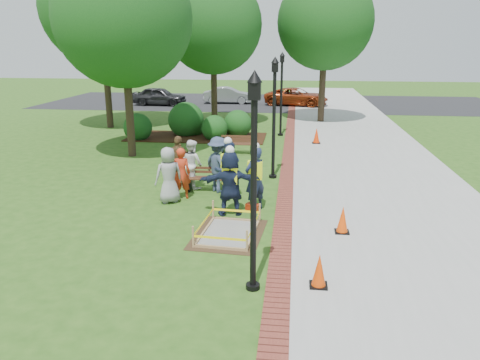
# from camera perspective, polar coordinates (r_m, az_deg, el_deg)

# --- Properties ---
(ground) EXTENTS (100.00, 100.00, 0.00)m
(ground) POSITION_cam_1_polar(r_m,az_deg,el_deg) (12.40, -2.96, -5.93)
(ground) COLOR #285116
(ground) RESTS_ON ground
(sidewalk) EXTENTS (6.00, 60.00, 0.02)m
(sidewalk) POSITION_cam_1_polar(r_m,az_deg,el_deg) (22.02, 14.48, 3.59)
(sidewalk) COLOR #9E9E99
(sidewalk) RESTS_ON ground
(brick_edging) EXTENTS (0.50, 60.00, 0.03)m
(brick_edging) POSITION_cam_1_polar(r_m,az_deg,el_deg) (21.81, 5.98, 3.92)
(brick_edging) COLOR maroon
(brick_edging) RESTS_ON ground
(mulch_bed) EXTENTS (7.00, 3.00, 0.05)m
(mulch_bed) POSITION_cam_1_polar(r_m,az_deg,el_deg) (24.28, -5.26, 5.24)
(mulch_bed) COLOR #381E0F
(mulch_bed) RESTS_ON ground
(parking_lot) EXTENTS (36.00, 12.00, 0.01)m
(parking_lot) POSITION_cam_1_polar(r_m,az_deg,el_deg) (38.63, 3.78, 9.43)
(parking_lot) COLOR black
(parking_lot) RESTS_ON ground
(wet_concrete_pad) EXTENTS (1.88, 2.43, 0.55)m
(wet_concrete_pad) POSITION_cam_1_polar(r_m,az_deg,el_deg) (11.94, -1.40, -5.60)
(wet_concrete_pad) COLOR #47331E
(wet_concrete_pad) RESTS_ON ground
(bench_near) EXTENTS (1.44, 0.54, 0.77)m
(bench_near) POSITION_cam_1_polar(r_m,az_deg,el_deg) (15.42, -3.90, -0.44)
(bench_near) COLOR brown
(bench_near) RESTS_ON ground
(bench_far) EXTENTS (1.45, 0.53, 0.78)m
(bench_far) POSITION_cam_1_polar(r_m,az_deg,el_deg) (20.57, -0.35, 3.92)
(bench_far) COLOR #532E1C
(bench_far) RESTS_ON ground
(cone_front) EXTENTS (0.36, 0.36, 0.71)m
(cone_front) POSITION_cam_1_polar(r_m,az_deg,el_deg) (9.60, 9.62, -10.91)
(cone_front) COLOR black
(cone_front) RESTS_ON ground
(cone_back) EXTENTS (0.37, 0.37, 0.72)m
(cone_back) POSITION_cam_1_polar(r_m,az_deg,el_deg) (12.27, 12.40, -4.81)
(cone_back) COLOR black
(cone_back) RESTS_ON ground
(cone_far) EXTENTS (0.39, 0.39, 0.77)m
(cone_far) POSITION_cam_1_polar(r_m,az_deg,el_deg) (22.91, 9.30, 5.32)
(cone_far) COLOR black
(cone_far) RESTS_ON ground
(toolbox) EXTENTS (0.45, 0.35, 0.20)m
(toolbox) POSITION_cam_1_polar(r_m,az_deg,el_deg) (13.66, 1.58, -3.30)
(toolbox) COLOR #9F260C
(toolbox) RESTS_ON ground
(lamp_near) EXTENTS (0.28, 0.28, 4.26)m
(lamp_near) POSITION_cam_1_polar(r_m,az_deg,el_deg) (8.62, 1.70, 1.41)
(lamp_near) COLOR black
(lamp_near) RESTS_ON ground
(lamp_mid) EXTENTS (0.28, 0.28, 4.26)m
(lamp_mid) POSITION_cam_1_polar(r_m,az_deg,el_deg) (16.46, 4.18, 8.61)
(lamp_mid) COLOR black
(lamp_mid) RESTS_ON ground
(lamp_far) EXTENTS (0.28, 0.28, 4.26)m
(lamp_far) POSITION_cam_1_polar(r_m,az_deg,el_deg) (24.41, 5.08, 11.14)
(lamp_far) COLOR black
(lamp_far) RESTS_ON ground
(tree_left) EXTENTS (5.52, 5.52, 8.40)m
(tree_left) POSITION_cam_1_polar(r_m,az_deg,el_deg) (20.23, -14.05, 18.58)
(tree_left) COLOR #3D2D1E
(tree_left) RESTS_ON ground
(tree_back) EXTENTS (5.48, 5.48, 8.39)m
(tree_back) POSITION_cam_1_polar(r_m,az_deg,el_deg) (27.51, -3.30, 18.37)
(tree_back) COLOR #3D2D1E
(tree_back) RESTS_ON ground
(tree_right) EXTENTS (5.61, 5.61, 8.68)m
(tree_right) POSITION_cam_1_polar(r_m,az_deg,el_deg) (29.23, 10.37, 18.45)
(tree_right) COLOR #3D2D1E
(tree_right) RESTS_ON ground
(tree_far) EXTENTS (6.45, 6.45, 9.74)m
(tree_far) POSITION_cam_1_polar(r_m,az_deg,el_deg) (27.78, -16.57, 19.52)
(tree_far) COLOR #3D2D1E
(tree_far) RESTS_ON ground
(shrub_a) EXTENTS (1.43, 1.43, 1.43)m
(shrub_a) POSITION_cam_1_polar(r_m,az_deg,el_deg) (24.24, -12.27, 4.87)
(shrub_a) COLOR #134316
(shrub_a) RESTS_ON ground
(shrub_b) EXTENTS (1.87, 1.87, 1.87)m
(shrub_b) POSITION_cam_1_polar(r_m,az_deg,el_deg) (24.97, -6.53, 5.47)
(shrub_b) COLOR #134316
(shrub_b) RESTS_ON ground
(shrub_c) EXTENTS (1.32, 1.32, 1.32)m
(shrub_c) POSITION_cam_1_polar(r_m,az_deg,el_deg) (23.75, -3.10, 4.98)
(shrub_c) COLOR #134316
(shrub_c) RESTS_ON ground
(shrub_d) EXTENTS (1.47, 1.47, 1.47)m
(shrub_d) POSITION_cam_1_polar(r_m,az_deg,el_deg) (24.58, -0.29, 5.40)
(shrub_d) COLOR #134316
(shrub_d) RESTS_ON ground
(shrub_e) EXTENTS (0.96, 0.96, 0.96)m
(shrub_e) POSITION_cam_1_polar(r_m,az_deg,el_deg) (24.95, -5.45, 5.49)
(shrub_e) COLOR #134316
(shrub_e) RESTS_ON ground
(casual_person_a) EXTENTS (0.65, 0.59, 1.71)m
(casual_person_a) POSITION_cam_1_polar(r_m,az_deg,el_deg) (14.28, -8.69, 0.59)
(casual_person_a) COLOR #949494
(casual_person_a) RESTS_ON ground
(casual_person_b) EXTENTS (0.58, 0.44, 1.62)m
(casual_person_b) POSITION_cam_1_polar(r_m,az_deg,el_deg) (14.60, -7.19, 0.80)
(casual_person_b) COLOR red
(casual_person_b) RESTS_ON ground
(casual_person_c) EXTENTS (0.62, 0.59, 1.64)m
(casual_person_c) POSITION_cam_1_polar(r_m,az_deg,el_deg) (15.65, -5.88, 1.95)
(casual_person_c) COLOR white
(casual_person_c) RESTS_ON ground
(casual_person_d) EXTENTS (0.63, 0.50, 1.73)m
(casual_person_d) POSITION_cam_1_polar(r_m,az_deg,el_deg) (15.81, -7.44, 2.23)
(casual_person_d) COLOR brown
(casual_person_d) RESTS_ON ground
(casual_person_e) EXTENTS (0.68, 0.68, 1.82)m
(casual_person_e) POSITION_cam_1_polar(r_m,az_deg,el_deg) (15.13, -2.67, 1.87)
(casual_person_e) COLOR #34425C
(casual_person_e) RESTS_ON ground
(hivis_worker_a) EXTENTS (0.66, 0.49, 2.00)m
(hivis_worker_a) POSITION_cam_1_polar(r_m,az_deg,el_deg) (13.06, -1.22, -0.14)
(hivis_worker_a) COLOR #1C2449
(hivis_worker_a) RESTS_ON ground
(hivis_worker_b) EXTENTS (0.70, 0.69, 2.02)m
(hivis_worker_b) POSITION_cam_1_polar(r_m,az_deg,el_deg) (13.46, 1.83, 0.38)
(hivis_worker_b) COLOR #1C2A49
(hivis_worker_b) RESTS_ON ground
(hivis_worker_c) EXTENTS (0.68, 0.59, 1.96)m
(hivis_worker_c) POSITION_cam_1_polar(r_m,az_deg,el_deg) (14.41, -1.46, 1.37)
(hivis_worker_c) COLOR #1A2E43
(hivis_worker_c) RESTS_ON ground
(parked_car_a) EXTENTS (2.28, 4.79, 1.53)m
(parked_car_a) POSITION_cam_1_polar(r_m,az_deg,el_deg) (37.28, -9.74, 8.97)
(parked_car_a) COLOR #232325
(parked_car_a) RESTS_ON ground
(parked_car_b) EXTENTS (2.06, 4.37, 1.40)m
(parked_car_b) POSITION_cam_1_polar(r_m,az_deg,el_deg) (37.94, -1.44, 9.32)
(parked_car_b) COLOR gray
(parked_car_b) RESTS_ON ground
(parked_car_c) EXTENTS (2.86, 4.79, 1.46)m
(parked_car_c) POSITION_cam_1_polar(r_m,az_deg,el_deg) (36.90, 6.85, 9.01)
(parked_car_c) COLOR #993413
(parked_car_c) RESTS_ON ground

